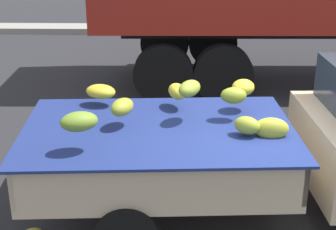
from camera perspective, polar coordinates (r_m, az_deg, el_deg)
name	(u,v)px	position (r m, az deg, el deg)	size (l,w,h in m)	color
ground	(283,214)	(6.11, 12.87, -10.87)	(220.00, 220.00, 0.00)	#28282B
curb_strip	(221,29)	(15.03, 5.99, 9.58)	(80.00, 0.80, 0.16)	gray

